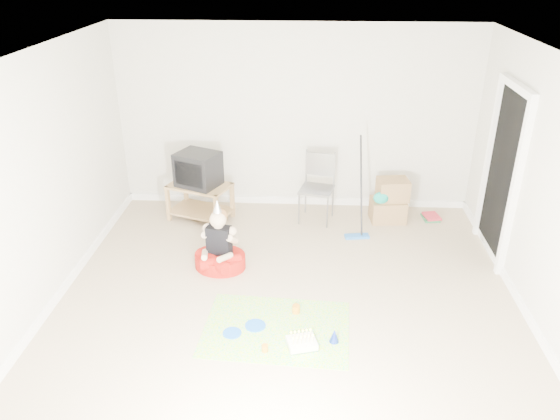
# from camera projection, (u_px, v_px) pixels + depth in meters

# --- Properties ---
(ground) EXTENTS (5.00, 5.00, 0.00)m
(ground) POSITION_uv_depth(u_px,v_px,m) (287.00, 301.00, 5.93)
(ground) COLOR tan
(ground) RESTS_ON ground
(doorway_recess) EXTENTS (0.02, 0.90, 2.05)m
(doorway_recess) POSITION_uv_depth(u_px,v_px,m) (502.00, 176.00, 6.43)
(doorway_recess) COLOR black
(doorway_recess) RESTS_ON ground
(tv_stand) EXTENTS (0.95, 0.77, 0.51)m
(tv_stand) POSITION_uv_depth(u_px,v_px,m) (200.00, 199.00, 7.59)
(tv_stand) COLOR #9B7546
(tv_stand) RESTS_ON ground
(crt_tv) EXTENTS (0.67, 0.62, 0.46)m
(crt_tv) POSITION_uv_depth(u_px,v_px,m) (198.00, 169.00, 7.39)
(crt_tv) COLOR black
(crt_tv) RESTS_ON tv_stand
(folding_chair) EXTENTS (0.52, 0.50, 0.96)m
(folding_chair) POSITION_uv_depth(u_px,v_px,m) (317.00, 189.00, 7.46)
(folding_chair) COLOR gray
(folding_chair) RESTS_ON ground
(cardboard_boxes) EXTENTS (0.52, 0.42, 0.60)m
(cardboard_boxes) POSITION_uv_depth(u_px,v_px,m) (389.00, 201.00, 7.55)
(cardboard_boxes) COLOR olive
(cardboard_boxes) RESTS_ON ground
(floor_mop) EXTENTS (0.33, 0.43, 1.29)m
(floor_mop) POSITION_uv_depth(u_px,v_px,m) (358.00, 220.00, 7.10)
(floor_mop) COLOR blue
(floor_mop) RESTS_ON ground
(book_pile) EXTENTS (0.25, 0.29, 0.06)m
(book_pile) POSITION_uv_depth(u_px,v_px,m) (431.00, 217.00, 7.69)
(book_pile) COLOR #267441
(book_pile) RESTS_ON ground
(seated_woman) EXTENTS (0.72, 0.72, 0.88)m
(seated_woman) POSITION_uv_depth(u_px,v_px,m) (220.00, 253.00, 6.47)
(seated_woman) COLOR #B51910
(seated_woman) RESTS_ON ground
(party_mat) EXTENTS (1.51, 1.14, 0.01)m
(party_mat) POSITION_uv_depth(u_px,v_px,m) (276.00, 329.00, 5.49)
(party_mat) COLOR #F43390
(party_mat) RESTS_ON ground
(birthday_cake) EXTENTS (0.32, 0.28, 0.14)m
(birthday_cake) POSITION_uv_depth(u_px,v_px,m) (302.00, 344.00, 5.23)
(birthday_cake) COLOR white
(birthday_cake) RESTS_ON party_mat
(blue_plate_near) EXTENTS (0.28, 0.28, 0.01)m
(blue_plate_near) POSITION_uv_depth(u_px,v_px,m) (255.00, 325.00, 5.52)
(blue_plate_near) COLOR blue
(blue_plate_near) RESTS_ON party_mat
(blue_plate_far) EXTENTS (0.22, 0.22, 0.01)m
(blue_plate_far) POSITION_uv_depth(u_px,v_px,m) (232.00, 333.00, 5.41)
(blue_plate_far) COLOR blue
(blue_plate_far) RESTS_ON party_mat
(orange_cup_near) EXTENTS (0.09, 0.09, 0.09)m
(orange_cup_near) POSITION_uv_depth(u_px,v_px,m) (296.00, 309.00, 5.70)
(orange_cup_near) COLOR orange
(orange_cup_near) RESTS_ON party_mat
(orange_cup_far) EXTENTS (0.07, 0.07, 0.07)m
(orange_cup_far) POSITION_uv_depth(u_px,v_px,m) (265.00, 348.00, 5.16)
(orange_cup_far) COLOR orange
(orange_cup_far) RESTS_ON party_mat
(blue_party_hat) EXTENTS (0.11, 0.11, 0.14)m
(blue_party_hat) POSITION_uv_depth(u_px,v_px,m) (334.00, 336.00, 5.28)
(blue_party_hat) COLOR #172FA7
(blue_party_hat) RESTS_ON party_mat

